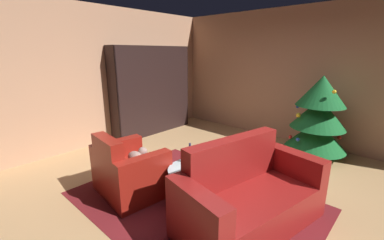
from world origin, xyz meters
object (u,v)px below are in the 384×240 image
at_px(book_stack_on_table, 199,164).
at_px(bottle_on_table, 190,155).
at_px(couch_red, 248,198).
at_px(bookshelf_unit, 157,90).
at_px(decorated_tree, 318,117).
at_px(coffee_table, 198,172).
at_px(armchair_red, 129,172).

distance_m(book_stack_on_table, bottle_on_table, 0.20).
xyz_separation_m(couch_red, bottle_on_table, (-0.88, 0.00, 0.25)).
height_order(bookshelf_unit, bottle_on_table, bookshelf_unit).
bearing_deg(decorated_tree, coffee_table, -104.37).
bearing_deg(bottle_on_table, coffee_table, -17.19).
bearing_deg(coffee_table, bottle_on_table, 162.81).
bearing_deg(book_stack_on_table, armchair_red, -149.26).
relative_size(couch_red, book_stack_on_table, 8.86).
bearing_deg(book_stack_on_table, bottle_on_table, 169.91).
distance_m(couch_red, decorated_tree, 2.48).
height_order(armchair_red, couch_red, couch_red).
xyz_separation_m(couch_red, book_stack_on_table, (-0.69, -0.03, 0.20)).
height_order(bookshelf_unit, coffee_table, bookshelf_unit).
height_order(bottle_on_table, decorated_tree, decorated_tree).
bearing_deg(bottle_on_table, bookshelf_unit, 148.10).
relative_size(armchair_red, couch_red, 0.55).
relative_size(armchair_red, coffee_table, 1.30).
xyz_separation_m(bottle_on_table, decorated_tree, (0.84, 2.44, 0.20)).
xyz_separation_m(armchair_red, book_stack_on_table, (0.84, 0.50, 0.22)).
height_order(bookshelf_unit, decorated_tree, bookshelf_unit).
distance_m(armchair_red, book_stack_on_table, 1.00).
relative_size(book_stack_on_table, decorated_tree, 0.14).
bearing_deg(bookshelf_unit, couch_red, -24.82).
bearing_deg(book_stack_on_table, couch_red, 2.50).
xyz_separation_m(bookshelf_unit, armchair_red, (1.88, -2.10, -0.69)).
xyz_separation_m(bookshelf_unit, couch_red, (3.40, -1.57, -0.68)).
distance_m(bookshelf_unit, coffee_table, 3.22).
bearing_deg(coffee_table, book_stack_on_table, 100.70).
distance_m(bookshelf_unit, couch_red, 3.81).
bearing_deg(couch_red, bottle_on_table, 179.69).
distance_m(coffee_table, decorated_tree, 2.60).
bearing_deg(bookshelf_unit, book_stack_on_table, -30.56).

